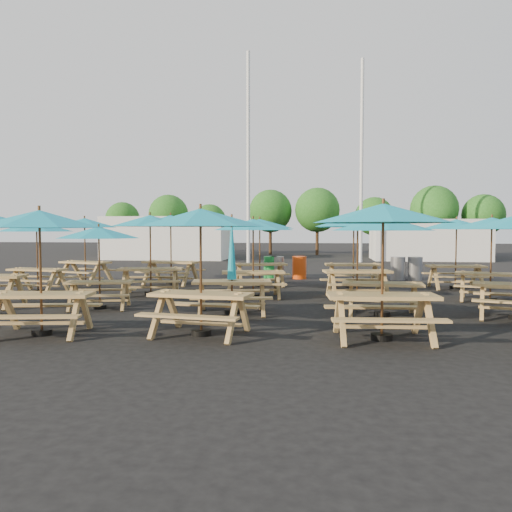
# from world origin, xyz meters

# --- Properties ---
(ground) EXTENTS (120.00, 120.00, 0.00)m
(ground) POSITION_xyz_m (0.00, 0.00, 0.00)
(ground) COLOR black
(ground) RESTS_ON ground
(picnic_unit_2) EXTENTS (2.45, 2.45, 2.21)m
(picnic_unit_2) POSITION_xyz_m (-6.63, 0.07, 1.94)
(picnic_unit_2) COLOR tan
(picnic_unit_2) RESTS_ON ground
(picnic_unit_3) EXTENTS (3.03, 3.03, 2.38)m
(picnic_unit_3) POSITION_xyz_m (-6.37, 2.72, 2.09)
(picnic_unit_3) COLOR tan
(picnic_unit_3) RESTS_ON ground
(picnic_unit_4) EXTENTS (2.69, 2.69, 2.32)m
(picnic_unit_4) POSITION_xyz_m (-3.07, -5.78, 2.03)
(picnic_unit_4) COLOR tan
(picnic_unit_4) RESTS_ON ground
(picnic_unit_5) EXTENTS (2.46, 2.46, 2.04)m
(picnic_unit_5) POSITION_xyz_m (-3.35, -2.71, 1.78)
(picnic_unit_5) COLOR tan
(picnic_unit_5) RESTS_ON ground
(picnic_unit_6) EXTENTS (2.84, 2.84, 2.40)m
(picnic_unit_6) POSITION_xyz_m (-2.97, -0.03, 2.10)
(picnic_unit_6) COLOR tan
(picnic_unit_6) RESTS_ON ground
(picnic_unit_7) EXTENTS (2.89, 2.89, 2.48)m
(picnic_unit_7) POSITION_xyz_m (-3.19, 2.78, 2.17)
(picnic_unit_7) COLOR tan
(picnic_unit_7) RESTS_ON ground
(picnic_unit_8) EXTENTS (2.69, 2.69, 2.35)m
(picnic_unit_8) POSITION_xyz_m (-0.15, -5.44, 2.06)
(picnic_unit_8) COLOR tan
(picnic_unit_8) RESTS_ON ground
(picnic_unit_9) EXTENTS (2.02, 1.83, 2.30)m
(picnic_unit_9) POSITION_xyz_m (0.01, -3.04, 0.94)
(picnic_unit_9) COLOR tan
(picnic_unit_9) RESTS_ON ground
(picnic_unit_10) EXTENTS (2.67, 2.67, 2.27)m
(picnic_unit_10) POSITION_xyz_m (0.13, -0.24, 1.99)
(picnic_unit_10) COLOR tan
(picnic_unit_10) RESTS_ON ground
(picnic_unit_11) EXTENTS (2.90, 2.90, 2.33)m
(picnic_unit_11) POSITION_xyz_m (-0.02, 2.72, 2.04)
(picnic_unit_11) COLOR tan
(picnic_unit_11) RESTS_ON ground
(picnic_unit_12) EXTENTS (2.62, 2.62, 2.42)m
(picnic_unit_12) POSITION_xyz_m (3.09, -5.42, 2.12)
(picnic_unit_12) COLOR tan
(picnic_unit_12) RESTS_ON ground
(picnic_unit_13) EXTENTS (2.45, 2.45, 2.26)m
(picnic_unit_13) POSITION_xyz_m (3.41, -2.93, 1.98)
(picnic_unit_13) COLOR tan
(picnic_unit_13) RESTS_ON ground
(picnic_unit_14) EXTENTS (2.76, 2.76, 2.38)m
(picnic_unit_14) POSITION_xyz_m (3.07, -0.06, 2.09)
(picnic_unit_14) COLOR tan
(picnic_unit_14) RESTS_ON ground
(picnic_unit_15) EXTENTS (2.60, 2.60, 2.38)m
(picnic_unit_15) POSITION_xyz_m (3.16, 2.74, 2.09)
(picnic_unit_15) COLOR tan
(picnic_unit_15) RESTS_ON ground
(picnic_unit_18) EXTENTS (2.90, 2.90, 2.29)m
(picnic_unit_18) POSITION_xyz_m (6.63, -0.16, 2.01)
(picnic_unit_18) COLOR tan
(picnic_unit_18) RESTS_ON ground
(picnic_unit_19) EXTENTS (2.42, 2.42, 2.31)m
(picnic_unit_19) POSITION_xyz_m (6.47, 2.70, 2.02)
(picnic_unit_19) COLOR tan
(picnic_unit_19) RESTS_ON ground
(waste_bin_0) EXTENTS (0.56, 0.56, 0.89)m
(waste_bin_0) POSITION_xyz_m (0.13, 5.18, 0.45)
(waste_bin_0) COLOR #178131
(waste_bin_0) RESTS_ON ground
(waste_bin_1) EXTENTS (0.56, 0.56, 0.89)m
(waste_bin_1) POSITION_xyz_m (0.36, 5.21, 0.45)
(waste_bin_1) COLOR gray
(waste_bin_1) RESTS_ON ground
(waste_bin_2) EXTENTS (0.56, 0.56, 0.89)m
(waste_bin_2) POSITION_xyz_m (1.24, 5.42, 0.45)
(waste_bin_2) COLOR #DF420D
(waste_bin_2) RESTS_ON ground
(waste_bin_3) EXTENTS (0.56, 0.56, 0.89)m
(waste_bin_3) POSITION_xyz_m (5.05, 5.47, 0.45)
(waste_bin_3) COLOR gray
(waste_bin_3) RESTS_ON ground
(waste_bin_4) EXTENTS (0.56, 0.56, 0.89)m
(waste_bin_4) POSITION_xyz_m (5.71, 5.54, 0.45)
(waste_bin_4) COLOR gray
(waste_bin_4) RESTS_ON ground
(mast_0) EXTENTS (0.20, 0.20, 12.00)m
(mast_0) POSITION_xyz_m (-2.00, 14.00, 6.00)
(mast_0) COLOR silver
(mast_0) RESTS_ON ground
(mast_1) EXTENTS (0.20, 0.20, 12.00)m
(mast_1) POSITION_xyz_m (4.50, 16.00, 6.00)
(mast_1) COLOR silver
(mast_1) RESTS_ON ground
(event_tent_0) EXTENTS (8.00, 4.00, 2.80)m
(event_tent_0) POSITION_xyz_m (-8.00, 18.00, 1.40)
(event_tent_0) COLOR silver
(event_tent_0) RESTS_ON ground
(event_tent_1) EXTENTS (7.00, 4.00, 2.60)m
(event_tent_1) POSITION_xyz_m (9.00, 19.00, 1.30)
(event_tent_1) COLOR silver
(event_tent_1) RESTS_ON ground
(tree_0) EXTENTS (2.80, 2.80, 4.24)m
(tree_0) POSITION_xyz_m (-14.07, 25.25, 2.83)
(tree_0) COLOR #382314
(tree_0) RESTS_ON ground
(tree_1) EXTENTS (3.11, 3.11, 4.72)m
(tree_1) POSITION_xyz_m (-9.74, 23.90, 3.15)
(tree_1) COLOR #382314
(tree_1) RESTS_ON ground
(tree_2) EXTENTS (2.59, 2.59, 3.93)m
(tree_2) POSITION_xyz_m (-6.39, 23.65, 2.62)
(tree_2) COLOR #382314
(tree_2) RESTS_ON ground
(tree_3) EXTENTS (3.36, 3.36, 5.09)m
(tree_3) POSITION_xyz_m (-1.75, 24.72, 3.41)
(tree_3) COLOR #382314
(tree_3) RESTS_ON ground
(tree_4) EXTENTS (3.41, 3.41, 5.17)m
(tree_4) POSITION_xyz_m (1.90, 24.26, 3.46)
(tree_4) COLOR #382314
(tree_4) RESTS_ON ground
(tree_5) EXTENTS (2.94, 2.94, 4.45)m
(tree_5) POSITION_xyz_m (6.22, 24.67, 2.97)
(tree_5) COLOR #382314
(tree_5) RESTS_ON ground
(tree_6) EXTENTS (3.38, 3.38, 5.13)m
(tree_6) POSITION_xyz_m (10.23, 22.90, 3.43)
(tree_6) COLOR #382314
(tree_6) RESTS_ON ground
(tree_7) EXTENTS (2.95, 2.95, 4.48)m
(tree_7) POSITION_xyz_m (13.63, 22.92, 2.99)
(tree_7) COLOR #382314
(tree_7) RESTS_ON ground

